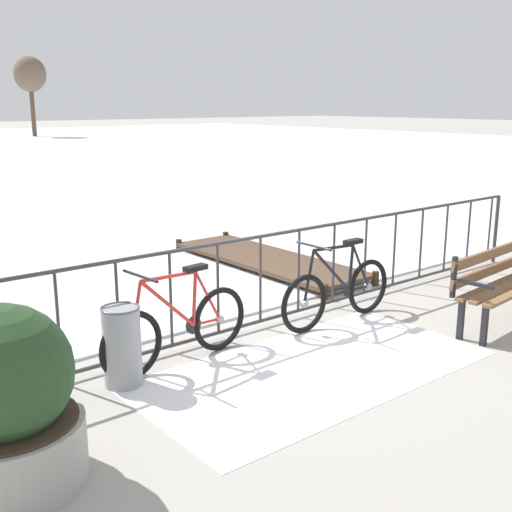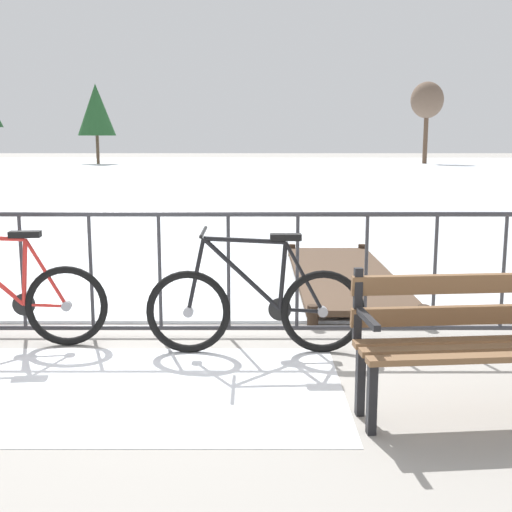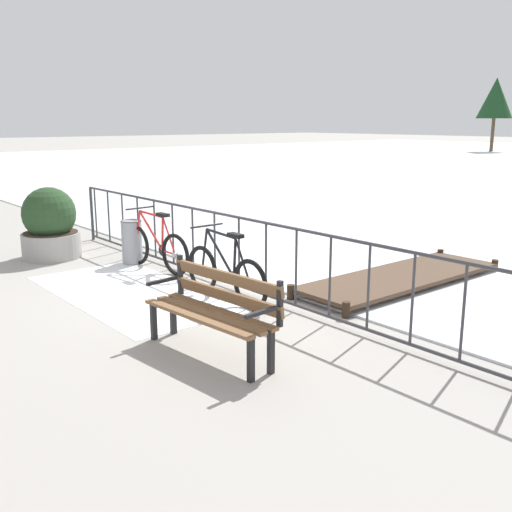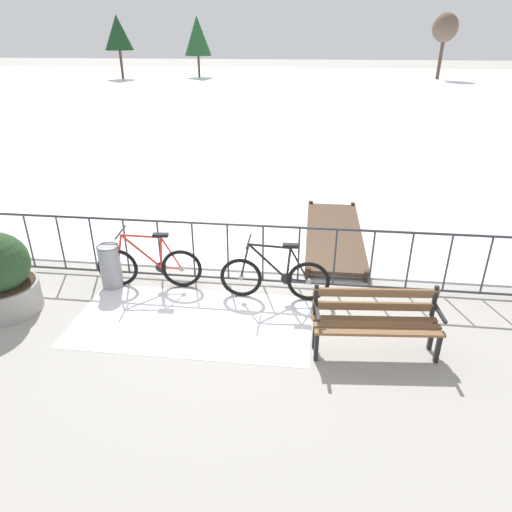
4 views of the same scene
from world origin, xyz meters
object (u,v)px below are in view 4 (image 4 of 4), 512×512
object	(u,v)px
bicycle_near_railing	(275,277)
planter_with_shrub	(0,276)
trash_bin	(110,266)
park_bench	(376,317)
bicycle_second	(150,266)

from	to	relation	value
bicycle_near_railing	planter_with_shrub	distance (m)	4.06
planter_with_shrub	trash_bin	bearing A→B (deg)	34.61
park_bench	bicycle_near_railing	bearing A→B (deg)	140.13
bicycle_second	planter_with_shrub	xyz separation A→B (m)	(-1.92, -0.97, 0.21)
bicycle_second	planter_with_shrub	size ratio (longest dim) A/B	1.38
park_bench	trash_bin	bearing A→B (deg)	163.36
bicycle_second	park_bench	xyz separation A→B (m)	(3.44, -1.30, 0.14)
planter_with_shrub	trash_bin	xyz separation A→B (m)	(1.28, 0.89, -0.20)
bicycle_near_railing	bicycle_second	size ratio (longest dim) A/B	1.00
bicycle_near_railing	park_bench	world-z (taller)	bicycle_near_railing
bicycle_near_railing	park_bench	size ratio (longest dim) A/B	1.04
bicycle_near_railing	park_bench	xyz separation A→B (m)	(1.39, -1.16, 0.14)
bicycle_near_railing	bicycle_second	distance (m)	2.06
bicycle_second	trash_bin	distance (m)	0.64
park_bench	planter_with_shrub	distance (m)	5.37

